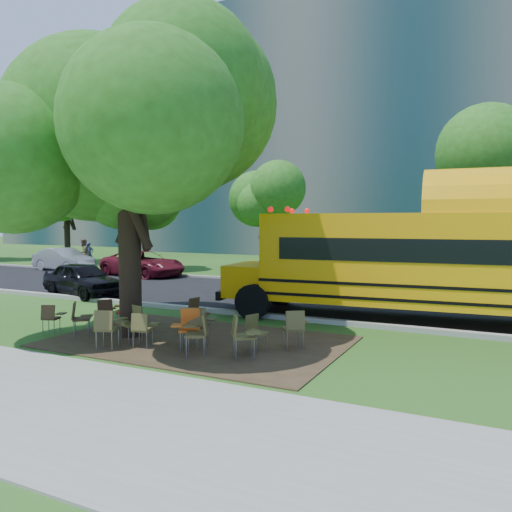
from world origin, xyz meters
The scene contains 32 objects.
ground centered at (0.00, 0.00, 0.00)m, with size 160.00×160.00×0.00m, color #254916.
sidewalk centered at (0.00, -5.00, 0.02)m, with size 60.00×4.00×0.04m, color gray.
dirt_patch centered at (1.00, -0.50, 0.01)m, with size 7.00×4.50×0.03m, color #382819.
asphalt_road centered at (0.00, 7.00, 0.02)m, with size 80.00×8.00×0.04m, color black.
kerb_near centered at (0.00, 3.00, 0.07)m, with size 80.00×0.25×0.14m, color gray.
kerb_far centered at (0.00, 11.10, 0.07)m, with size 80.00×0.25×0.14m, color gray.
building_main centered at (-8.00, 36.00, 11.00)m, with size 38.00×16.00×22.00m, color #5F5F5B.
building_left centered at (-38.00, 40.00, 10.00)m, with size 26.00×14.00×20.00m, color #5F5F5B.
bg_tree_0 centered at (-12.00, 13.00, 4.57)m, with size 5.20×5.20×7.18m.
bg_tree_1 centered at (-20.00, 15.00, 5.39)m, with size 6.00×6.00×8.40m.
bg_tree_2 centered at (-5.00, 16.00, 4.21)m, with size 4.80×4.80×6.62m.
main_tree centered at (-0.84, -0.78, 5.43)m, with size 7.20×7.20×9.04m.
school_bus centered at (6.67, 4.42, 1.83)m, with size 13.12×3.91×3.16m.
chair_0 centered at (-2.90, -1.48, 0.48)m, with size 0.54×0.61×0.78m.
chair_1 centered at (-1.97, -1.41, 0.55)m, with size 0.76×0.60×0.89m.
chair_2 centered at (-0.38, -2.11, 0.59)m, with size 0.65×0.71×0.95m.
chair_3 centered at (-0.35, -1.28, 0.56)m, with size 0.71×0.56×0.90m.
chair_4 centered at (0.23, -1.62, 0.52)m, with size 0.58×0.62×0.85m.
chair_5 centered at (1.26, -1.27, 0.59)m, with size 0.64×0.77×0.95m.
chair_6 centered at (1.77, -1.63, 0.60)m, with size 0.77×0.65×0.96m.
chair_7 centered at (2.70, -1.43, 0.60)m, with size 0.81×0.65×0.97m.
chair_8 centered at (-1.92, -0.55, 0.53)m, with size 0.57×0.73×0.86m.
chair_9 centered at (-1.65, -0.02, 0.55)m, with size 0.74×0.59×0.89m.
chair_10 centered at (0.31, 0.53, 0.55)m, with size 0.52×0.62×0.89m.
chair_11 centered at (1.31, -0.93, 0.59)m, with size 0.66×0.74×0.96m.
chair_12 centered at (2.66, -0.72, 0.52)m, with size 0.52×0.66×0.84m.
chair_13 centered at (3.42, -0.20, 0.58)m, with size 0.63×0.79×0.94m.
black_car centered at (-7.17, 3.80, 0.67)m, with size 1.58×3.92×1.33m, color black.
bg_car_silver centered at (-15.47, 10.50, 0.69)m, with size 1.45×4.16×1.37m, color #929397.
bg_car_red centered at (-9.53, 10.38, 0.68)m, with size 2.27×4.92×1.37m, color #5B0F1B.
pedestrian_a centered at (-16.41, 13.44, 0.79)m, with size 0.57×0.38×1.58m, color navy.
pedestrian_b centered at (-16.24, 12.78, 0.92)m, with size 0.89×0.70×1.84m, color brown.
Camera 1 is at (7.60, -10.60, 2.94)m, focal length 35.00 mm.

